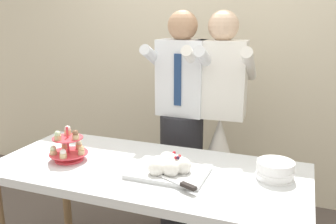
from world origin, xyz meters
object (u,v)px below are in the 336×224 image
object	(u,v)px
cupcake_stand	(68,148)
person_groom	(182,137)
dessert_table	(147,179)
main_cake_tray	(169,167)
person_bride	(218,161)
plate_stack	(275,170)

from	to	relation	value
cupcake_stand	person_groom	distance (m)	0.89
dessert_table	cupcake_stand	bearing A→B (deg)	-172.71
main_cake_tray	person_bride	size ratio (longest dim) A/B	0.26
cupcake_stand	person_bride	distance (m)	1.11
person_groom	person_bride	size ratio (longest dim) A/B	1.00
plate_stack	person_groom	xyz separation A→B (m)	(-0.72, 0.58, -0.08)
main_cake_tray	plate_stack	xyz separation A→B (m)	(0.55, 0.15, 0.01)
cupcake_stand	main_cake_tray	world-z (taller)	cupcake_stand
main_cake_tray	person_groom	world-z (taller)	person_groom
person_groom	person_bride	bearing A→B (deg)	5.37
cupcake_stand	plate_stack	bearing A→B (deg)	8.18
dessert_table	main_cake_tray	distance (m)	0.20
cupcake_stand	person_groom	xyz separation A→B (m)	(0.46, 0.75, -0.11)
cupcake_stand	plate_stack	distance (m)	1.20
dessert_table	main_cake_tray	xyz separation A→B (m)	(0.15, -0.04, 0.12)
person_groom	dessert_table	bearing A→B (deg)	-88.43
main_cake_tray	person_groom	size ratio (longest dim) A/B	0.26
dessert_table	person_groom	size ratio (longest dim) A/B	1.08
main_cake_tray	person_bride	world-z (taller)	person_bride
plate_stack	person_groom	size ratio (longest dim) A/B	0.12
plate_stack	person_groom	distance (m)	0.92
main_cake_tray	person_bride	distance (m)	0.79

